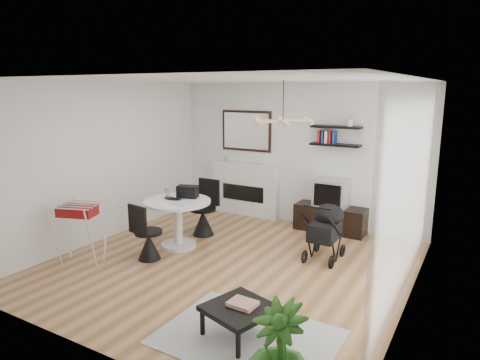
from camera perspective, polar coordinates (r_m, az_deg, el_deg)
The scene contains 25 objects.
floor at distance 6.52m, azimuth -1.50°, elevation -11.27°, with size 5.00×5.00×0.00m, color brown.
ceiling at distance 5.99m, azimuth -1.65°, elevation 13.17°, with size 5.00×5.00×0.00m, color white.
wall_back at distance 8.31m, azimuth 7.53°, elevation 3.42°, with size 5.00×5.00×0.00m, color white.
wall_left at distance 7.71m, azimuth -17.60°, elevation 2.28°, with size 5.00×5.00×0.00m, color white.
wall_right at distance 5.28m, azimuth 22.20°, elevation -2.36°, with size 5.00×5.00×0.00m, color white.
sheer_curtain at distance 5.49m, azimuth 21.47°, elevation -1.78°, with size 0.04×3.60×2.60m, color white.
fireplace at distance 8.84m, azimuth 0.64°, elevation -0.34°, with size 1.50×0.17×2.16m.
shelf_lower at distance 7.89m, azimuth 12.59°, elevation 4.60°, with size 0.90×0.25×0.04m, color black.
shelf_upper at distance 7.85m, azimuth 12.70°, elevation 6.92°, with size 0.90×0.25×0.04m, color black.
pendant_lamp at distance 5.94m, azimuth 5.73°, elevation 7.82°, with size 0.90×0.90×0.10m, color tan, non-canonical shape.
tv_console at distance 8.07m, azimuth 11.93°, elevation -5.08°, with size 1.29×0.45×0.48m, color black.
crt_tv at distance 7.94m, azimuth 12.12°, elevation -1.68°, with size 0.58×0.51×0.51m.
dining_table at distance 7.14m, azimuth -8.29°, elevation -4.82°, with size 1.09×1.09×0.80m.
laptop at distance 7.09m, azimuth -9.16°, elevation -2.57°, with size 0.31×0.20×0.02m, color black.
black_bag at distance 7.21m, azimuth -7.00°, elevation -1.55°, with size 0.34×0.20×0.20m, color black.
newspaper at distance 6.86m, azimuth -7.81°, elevation -3.09°, with size 0.31×0.26×0.01m, color beige.
drinking_glass at distance 7.40m, azimuth -9.68°, elevation -1.65°, with size 0.06×0.06×0.11m, color white.
chair_far at distance 7.75m, azimuth -4.88°, elevation -5.02°, with size 0.47×0.47×0.99m.
chair_near at distance 6.78m, azimuth -12.18°, elevation -8.07°, with size 0.44×0.45×0.90m.
drying_rack at distance 6.90m, azimuth -20.44°, elevation -6.45°, with size 0.77×0.74×0.92m.
stroller at distance 6.77m, azimuth 11.37°, elevation -6.97°, with size 0.47×0.79×0.94m.
rug at distance 4.83m, azimuth 1.03°, elevation -20.21°, with size 1.83×1.32×0.01m, color #A9A9A9.
coffee_table at distance 4.70m, azimuth -0.07°, elevation -16.89°, with size 0.81×0.81×0.33m.
magazines at distance 4.69m, azimuth 0.37°, elevation -16.16°, with size 0.29×0.23×0.04m, color #C24630.
potted_plant at distance 3.82m, azimuth 5.12°, elevation -22.06°, with size 0.50×0.50×0.89m, color #29601B.
Camera 1 is at (3.15, -5.09, 2.58)m, focal length 32.00 mm.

